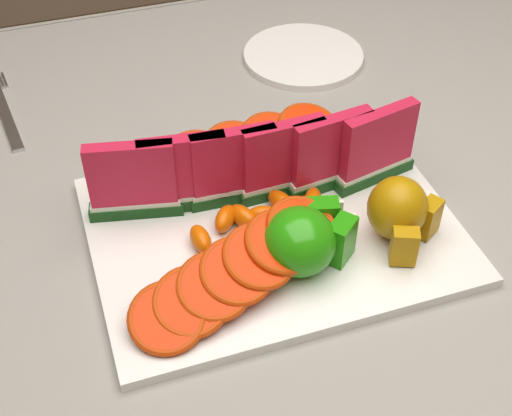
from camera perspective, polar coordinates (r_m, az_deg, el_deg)
table at (r=0.91m, az=-2.14°, el=-4.78°), size 1.40×0.90×0.75m
tablecloth at (r=0.86m, az=-2.24°, el=-2.00°), size 1.53×1.03×0.20m
platter at (r=0.80m, az=1.38°, el=-1.75°), size 0.40×0.30×0.01m
apple_cluster at (r=0.74m, az=3.94°, el=-2.52°), size 0.11×0.10×0.07m
pear_cluster at (r=0.77m, az=11.42°, el=-0.23°), size 0.09×0.09×0.07m
side_plate at (r=1.10m, az=3.81°, el=12.05°), size 0.22×0.22×0.01m
fork at (r=1.04m, az=-19.44°, el=7.29°), size 0.04×0.20×0.00m
watermelon_row at (r=0.80m, az=0.19°, el=3.47°), size 0.39×0.07×0.10m
orange_fan_front at (r=0.71m, az=-1.53°, el=-5.06°), size 0.25×0.14×0.06m
orange_fan_back at (r=0.87m, az=-1.65°, el=4.88°), size 0.28×0.10×0.04m
tangerine_segments at (r=0.79m, az=0.46°, el=-0.52°), size 0.17×0.07×0.02m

